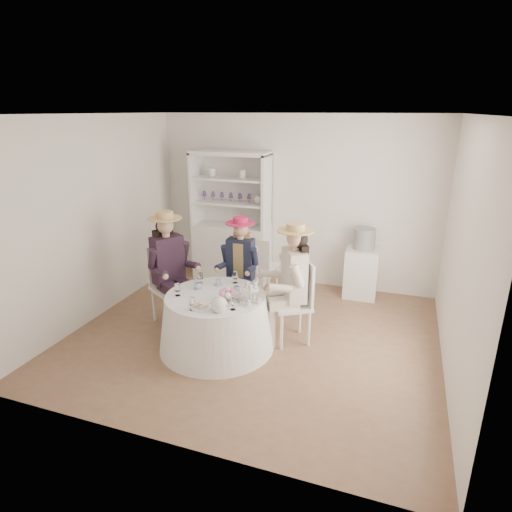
% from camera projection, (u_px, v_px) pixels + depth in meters
% --- Properties ---
extents(ground, '(4.50, 4.50, 0.00)m').
position_uv_depth(ground, '(253.00, 336.00, 5.47)').
color(ground, brown).
rests_on(ground, ground).
extents(ceiling, '(4.50, 4.50, 0.00)m').
position_uv_depth(ceiling, '(253.00, 114.00, 4.60)').
color(ceiling, white).
rests_on(ceiling, wall_back).
extents(wall_back, '(4.50, 0.00, 4.50)m').
position_uv_depth(wall_back, '(295.00, 202.00, 6.82)').
color(wall_back, white).
rests_on(wall_back, ground).
extents(wall_front, '(4.50, 0.00, 4.50)m').
position_uv_depth(wall_front, '(165.00, 303.00, 3.25)').
color(wall_front, white).
rests_on(wall_front, ground).
extents(wall_left, '(0.00, 4.50, 4.50)m').
position_uv_depth(wall_left, '(96.00, 219.00, 5.74)').
color(wall_left, white).
rests_on(wall_left, ground).
extents(wall_right, '(0.00, 4.50, 4.50)m').
position_uv_depth(wall_right, '(462.00, 255.00, 4.33)').
color(wall_right, white).
rests_on(wall_right, ground).
extents(tea_table, '(1.38, 1.38, 0.68)m').
position_uv_depth(tea_table, '(216.00, 321.00, 5.12)').
color(tea_table, white).
rests_on(tea_table, ground).
extents(hutch, '(1.35, 0.70, 2.14)m').
position_uv_depth(hutch, '(232.00, 235.00, 7.12)').
color(hutch, silver).
rests_on(hutch, ground).
extents(side_table, '(0.49, 0.49, 0.76)m').
position_uv_depth(side_table, '(361.00, 272.00, 6.56)').
color(side_table, silver).
rests_on(side_table, ground).
extents(hatbox, '(0.32, 0.32, 0.32)m').
position_uv_depth(hatbox, '(364.00, 239.00, 6.38)').
color(hatbox, black).
rests_on(hatbox, side_table).
extents(guest_left, '(0.66, 0.61, 1.53)m').
position_uv_depth(guest_left, '(169.00, 262.00, 5.56)').
color(guest_left, silver).
rests_on(guest_left, ground).
extents(guest_mid, '(0.51, 0.53, 1.40)m').
position_uv_depth(guest_mid, '(240.00, 261.00, 5.81)').
color(guest_mid, silver).
rests_on(guest_mid, ground).
extents(guest_right, '(0.65, 0.60, 1.51)m').
position_uv_depth(guest_right, '(292.00, 277.00, 5.09)').
color(guest_right, silver).
rests_on(guest_right, ground).
extents(spare_chair, '(0.42, 0.42, 0.87)m').
position_uv_depth(spare_chair, '(263.00, 263.00, 6.69)').
color(spare_chair, silver).
rests_on(spare_chair, ground).
extents(teacup_a, '(0.09, 0.09, 0.07)m').
position_uv_depth(teacup_a, '(198.00, 286.00, 5.18)').
color(teacup_a, white).
rests_on(teacup_a, tea_table).
extents(teacup_b, '(0.08, 0.08, 0.07)m').
position_uv_depth(teacup_b, '(218.00, 283.00, 5.29)').
color(teacup_b, white).
rests_on(teacup_b, tea_table).
extents(teacup_c, '(0.09, 0.09, 0.06)m').
position_uv_depth(teacup_c, '(236.00, 289.00, 5.10)').
color(teacup_c, white).
rests_on(teacup_c, tea_table).
extents(flower_bowl, '(0.28, 0.28, 0.05)m').
position_uv_depth(flower_bowl, '(232.00, 297.00, 4.90)').
color(flower_bowl, white).
rests_on(flower_bowl, tea_table).
extents(flower_arrangement, '(0.19, 0.19, 0.07)m').
position_uv_depth(flower_arrangement, '(227.00, 294.00, 4.83)').
color(flower_arrangement, pink).
rests_on(flower_arrangement, tea_table).
extents(table_teapot, '(0.25, 0.18, 0.19)m').
position_uv_depth(table_teapot, '(220.00, 305.00, 4.59)').
color(table_teapot, white).
rests_on(table_teapot, tea_table).
extents(sandwich_plate, '(0.24, 0.24, 0.05)m').
position_uv_depth(sandwich_plate, '(201.00, 306.00, 4.70)').
color(sandwich_plate, white).
rests_on(sandwich_plate, tea_table).
extents(cupcake_stand, '(0.25, 0.25, 0.24)m').
position_uv_depth(cupcake_stand, '(251.00, 296.00, 4.79)').
color(cupcake_stand, white).
rests_on(cupcake_stand, tea_table).
extents(stemware_set, '(0.91, 0.95, 0.15)m').
position_uv_depth(stemware_set, '(215.00, 289.00, 4.99)').
color(stemware_set, white).
rests_on(stemware_set, tea_table).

